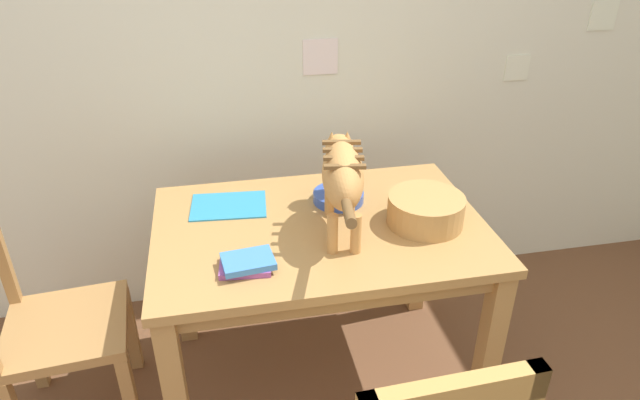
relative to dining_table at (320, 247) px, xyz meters
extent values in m
cube|color=silver|center=(-0.14, 0.70, 0.60)|extent=(5.17, 0.10, 2.50)
cube|color=white|center=(1.06, 0.65, 0.43)|extent=(0.12, 0.01, 0.12)
cube|color=white|center=(1.45, 0.65, 0.65)|extent=(0.13, 0.01, 0.13)
cube|color=white|center=(0.13, 0.65, 0.53)|extent=(0.15, 0.01, 0.15)
cube|color=#B18248|center=(0.00, 0.00, 0.08)|extent=(1.18, 0.80, 0.03)
cube|color=#A37842|center=(0.00, 0.00, 0.03)|extent=(1.10, 0.72, 0.07)
cube|color=#B18248|center=(0.54, -0.35, -0.29)|extent=(0.07, 0.07, 0.71)
cube|color=#B18248|center=(-0.54, 0.35, -0.29)|extent=(0.07, 0.07, 0.71)
cube|color=#B18248|center=(0.54, 0.35, -0.29)|extent=(0.07, 0.07, 0.71)
ellipsoid|color=tan|center=(0.07, -0.06, 0.32)|extent=(0.20, 0.38, 0.19)
cube|color=brown|center=(0.05, -0.15, 0.39)|extent=(0.13, 0.04, 0.01)
cube|color=brown|center=(0.06, -0.09, 0.39)|extent=(0.13, 0.04, 0.01)
cube|color=brown|center=(0.07, -0.02, 0.39)|extent=(0.13, 0.04, 0.01)
cube|color=brown|center=(0.08, 0.04, 0.39)|extent=(0.13, 0.04, 0.01)
cylinder|color=tan|center=(0.05, 0.07, 0.17)|extent=(0.04, 0.04, 0.14)
cylinder|color=tan|center=(0.13, 0.06, 0.17)|extent=(0.04, 0.04, 0.14)
cylinder|color=tan|center=(0.01, -0.18, 0.17)|extent=(0.04, 0.04, 0.14)
cylinder|color=tan|center=(0.08, -0.19, 0.17)|extent=(0.04, 0.04, 0.14)
sphere|color=tan|center=(0.10, 0.15, 0.32)|extent=(0.10, 0.10, 0.10)
cone|color=tan|center=(0.08, 0.16, 0.36)|extent=(0.04, 0.04, 0.04)
cone|color=tan|center=(0.13, 0.15, 0.36)|extent=(0.04, 0.04, 0.04)
cylinder|color=brown|center=(0.02, -0.34, 0.34)|extent=(0.07, 0.22, 0.08)
cylinder|color=#3757B7|center=(0.10, 0.15, 0.12)|extent=(0.19, 0.19, 0.04)
cylinder|color=#337ABF|center=(0.10, 0.15, 0.18)|extent=(0.08, 0.08, 0.09)
torus|color=#337ABF|center=(0.16, 0.15, 0.19)|extent=(0.06, 0.01, 0.06)
cube|color=#2C8BBD|center=(-0.31, 0.20, 0.10)|extent=(0.30, 0.23, 0.01)
cube|color=#9B4C98|center=(-0.29, -0.21, 0.11)|extent=(0.17, 0.13, 0.02)
cube|color=#3E80D0|center=(-0.28, -0.22, 0.13)|extent=(0.17, 0.14, 0.02)
cylinder|color=tan|center=(0.37, -0.06, 0.15)|extent=(0.27, 0.27, 0.11)
cylinder|color=brown|center=(0.37, -0.06, 0.16)|extent=(0.22, 0.22, 0.09)
cube|color=#AB7C45|center=(-0.93, 0.00, -0.23)|extent=(0.45, 0.45, 0.04)
cube|color=#AB7C45|center=(-0.76, 0.21, -0.45)|extent=(0.04, 0.04, 0.40)
cube|color=#AB7C45|center=(-0.73, -0.17, -0.45)|extent=(0.04, 0.04, 0.40)
cube|color=#AB7C45|center=(-1.14, 0.18, -0.45)|extent=(0.04, 0.04, 0.40)
cube|color=#B48542|center=(0.10, -0.93, 0.23)|extent=(0.42, 0.05, 0.08)
camera|label=1|loc=(-0.34, -1.68, 1.15)|focal=31.47mm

